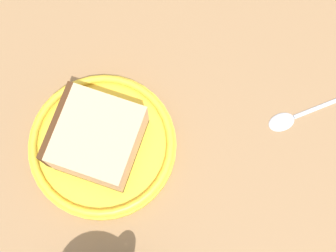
{
  "coord_description": "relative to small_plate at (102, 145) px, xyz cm",
  "views": [
    {
      "loc": [
        7.92,
        -11.72,
        53.56
      ],
      "look_at": [
        2.99,
        0.21,
        3.0
      ],
      "focal_mm": 54.04,
      "sensor_mm": 36.0,
      "label": 1
    }
  ],
  "objects": [
    {
      "name": "cake_slice",
      "position": [
        -0.27,
        -0.02,
        2.8
      ],
      "size": [
        8.85,
        8.71,
        5.27
      ],
      "color": "#472814",
      "rests_on": "small_plate"
    },
    {
      "name": "teaspoon",
      "position": [
        18.19,
        11.22,
        -0.58
      ],
      "size": [
        9.11,
        8.92,
        0.8
      ],
      "color": "silver",
      "rests_on": "ground_plane"
    },
    {
      "name": "ground_plane",
      "position": [
        2.89,
        3.9,
        -2.55
      ],
      "size": [
        139.25,
        139.25,
        3.23
      ],
      "primitive_type": "cube",
      "color": "#936D47"
    },
    {
      "name": "small_plate",
      "position": [
        0.0,
        0.0,
        0.0
      ],
      "size": [
        15.82,
        15.82,
        1.9
      ],
      "color": "yellow",
      "rests_on": "ground_plane"
    }
  ]
}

